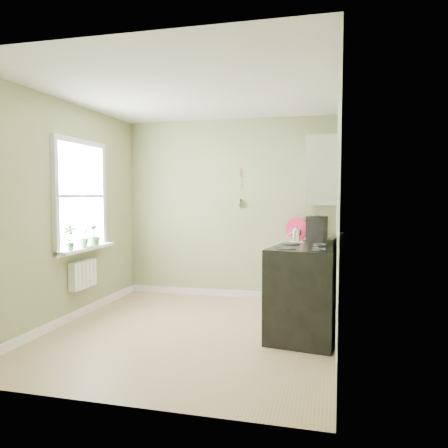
% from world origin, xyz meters
% --- Properties ---
extents(floor, '(3.20, 3.60, 0.02)m').
position_xyz_m(floor, '(0.00, 0.00, -0.01)').
color(floor, tan).
rests_on(floor, ground).
extents(ceiling, '(3.20, 3.60, 0.02)m').
position_xyz_m(ceiling, '(0.00, 0.00, 2.71)').
color(ceiling, white).
rests_on(ceiling, wall_back).
extents(wall_back, '(3.20, 0.02, 2.70)m').
position_xyz_m(wall_back, '(0.00, 1.81, 1.35)').
color(wall_back, '#919968').
rests_on(wall_back, floor).
extents(wall_left, '(0.02, 3.60, 2.70)m').
position_xyz_m(wall_left, '(-1.61, 0.00, 1.35)').
color(wall_left, '#919968').
rests_on(wall_left, floor).
extents(wall_right, '(0.02, 3.60, 2.70)m').
position_xyz_m(wall_right, '(1.61, 0.00, 1.35)').
color(wall_right, '#919968').
rests_on(wall_right, floor).
extents(base_cabinets, '(0.60, 1.60, 0.87)m').
position_xyz_m(base_cabinets, '(1.30, 1.00, 0.43)').
color(base_cabinets, silver).
rests_on(base_cabinets, floor).
extents(countertop, '(0.64, 1.60, 0.04)m').
position_xyz_m(countertop, '(1.29, 1.00, 0.89)').
color(countertop, tan).
rests_on(countertop, base_cabinets).
extents(upper_cabinets, '(0.35, 1.40, 0.80)m').
position_xyz_m(upper_cabinets, '(1.43, 1.10, 1.85)').
color(upper_cabinets, silver).
rests_on(upper_cabinets, wall_right).
extents(window, '(0.06, 1.14, 1.44)m').
position_xyz_m(window, '(-1.58, 0.30, 1.55)').
color(window, white).
rests_on(window, wall_left).
extents(window_sill, '(0.18, 1.14, 0.04)m').
position_xyz_m(window_sill, '(-1.51, 0.30, 0.88)').
color(window_sill, white).
rests_on(window_sill, wall_left).
extents(radiator, '(0.12, 0.50, 0.35)m').
position_xyz_m(radiator, '(-1.54, 0.25, 0.55)').
color(radiator, white).
rests_on(radiator, wall_left).
extents(wall_utensils, '(0.02, 0.14, 0.58)m').
position_xyz_m(wall_utensils, '(0.20, 1.78, 1.56)').
color(wall_utensils, tan).
rests_on(wall_utensils, wall_back).
extents(stove, '(0.84, 0.92, 1.14)m').
position_xyz_m(stove, '(1.28, 0.05, 0.51)').
color(stove, black).
rests_on(stove, floor).
extents(stand_mixer, '(0.25, 0.37, 0.42)m').
position_xyz_m(stand_mixer, '(1.31, 1.28, 1.09)').
color(stand_mixer, '#B2B2B7').
rests_on(stand_mixer, countertop).
extents(kettle, '(0.20, 0.12, 0.20)m').
position_xyz_m(kettle, '(1.05, 1.58, 1.01)').
color(kettle, silver).
rests_on(kettle, countertop).
extents(coffee_maker, '(0.27, 0.28, 0.39)m').
position_xyz_m(coffee_maker, '(1.36, 0.94, 1.10)').
color(coffee_maker, black).
rests_on(coffee_maker, countertop).
extents(red_tray, '(0.33, 0.14, 0.33)m').
position_xyz_m(red_tray, '(1.05, 1.72, 1.07)').
color(red_tray, '#C0193E').
rests_on(red_tray, countertop).
extents(jar, '(0.08, 0.08, 0.09)m').
position_xyz_m(jar, '(1.19, 0.91, 0.95)').
color(jar, beige).
rests_on(jar, countertop).
extents(plant_a, '(0.20, 0.18, 0.32)m').
position_xyz_m(plant_a, '(-1.50, -0.08, 1.06)').
color(plant_a, '#34682E').
rests_on(plant_a, window_sill).
extents(plant_b, '(0.16, 0.18, 0.27)m').
position_xyz_m(plant_b, '(-1.50, 0.24, 1.03)').
color(plant_b, '#34682E').
rests_on(plant_b, window_sill).
extents(plant_c, '(0.19, 0.19, 0.28)m').
position_xyz_m(plant_c, '(-1.50, 0.48, 1.04)').
color(plant_c, '#34682E').
rests_on(plant_c, window_sill).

